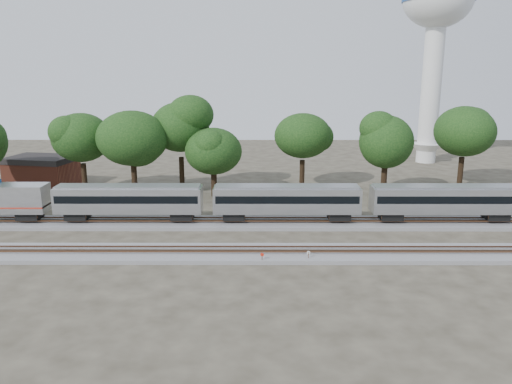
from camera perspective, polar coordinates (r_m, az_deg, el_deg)
ground at (r=52.70m, az=-1.58°, el=-5.70°), size 160.00×160.00×0.00m
track_far at (r=58.33m, az=-1.41°, el=-3.56°), size 160.00×5.00×0.73m
track_near at (r=48.87m, az=-1.72°, el=-7.03°), size 160.00×5.00×0.73m
train at (r=57.62m, az=3.66°, el=-0.78°), size 87.69×3.02×4.45m
switch_stand_red at (r=46.68m, az=0.70°, el=-7.42°), size 0.33×0.13×1.06m
switch_stand_white at (r=47.34m, az=6.01°, el=-7.17°), size 0.34×0.11×1.09m
switch_lever at (r=47.35m, az=7.35°, el=-7.91°), size 0.54×0.37×0.30m
water_tower at (r=103.12m, az=19.94°, el=18.02°), size 13.02×13.02×36.06m
brick_building at (r=84.37m, az=-23.26°, el=2.21°), size 10.82×8.58×4.65m
tree_1 at (r=76.08m, az=-19.35°, el=5.88°), size 8.34×8.34×11.75m
tree_2 at (r=71.83m, az=-13.98°, el=5.96°), size 8.50×8.50×11.99m
tree_3 at (r=73.78m, az=-8.66°, el=7.34°), size 9.72×9.72×13.70m
tree_4 at (r=70.55m, az=-4.89°, el=4.65°), size 6.61×6.61×9.32m
tree_5 at (r=75.43m, az=5.38°, el=6.41°), size 8.18×8.18×11.53m
tree_6 at (r=72.89m, az=14.65°, el=5.55°), size 7.89×7.89×11.12m
tree_7 at (r=82.33m, az=22.72°, el=6.41°), size 8.73×8.73×12.31m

